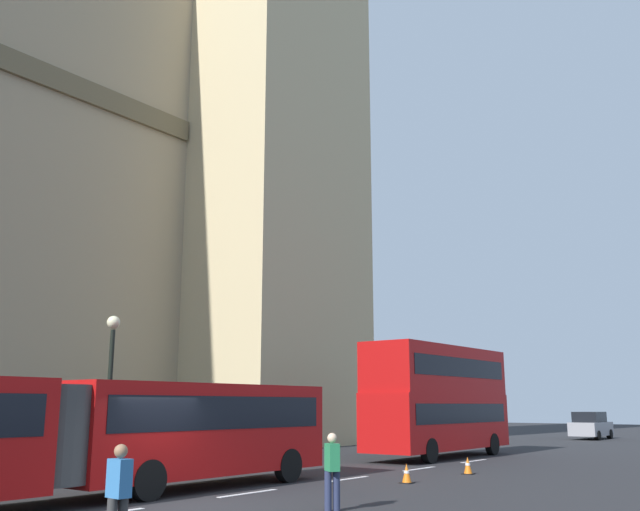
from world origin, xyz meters
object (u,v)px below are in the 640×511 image
(pedestrian_near_cones, at_px, (118,494))
(pedestrian_by_kerb, at_px, (332,469))
(articulated_bus, at_px, (45,429))
(sedan_lead, at_px, (591,426))
(double_decker_bus, at_px, (439,396))
(traffic_cone_middle, at_px, (468,466))
(traffic_cone_west, at_px, (407,474))
(street_lamp, at_px, (110,382))

(pedestrian_near_cones, bearing_deg, pedestrian_by_kerb, 0.16)
(articulated_bus, distance_m, sedan_lead, 41.38)
(double_decker_bus, distance_m, traffic_cone_middle, 7.97)
(sedan_lead, relative_size, traffic_cone_west, 7.59)
(pedestrian_near_cones, relative_size, pedestrian_by_kerb, 1.00)
(double_decker_bus, distance_m, sedan_lead, 21.94)
(articulated_bus, distance_m, traffic_cone_west, 10.52)
(traffic_cone_west, height_order, street_lamp, street_lamp)
(double_decker_bus, distance_m, pedestrian_near_cones, 22.46)
(articulated_bus, xyz_separation_m, pedestrian_near_cones, (-2.14, -5.71, -0.83))
(traffic_cone_west, height_order, pedestrian_near_cones, pedestrian_near_cones)
(sedan_lead, height_order, traffic_cone_middle, sedan_lead)
(street_lamp, bearing_deg, traffic_cone_west, -62.02)
(traffic_cone_middle, xyz_separation_m, pedestrian_near_cones, (-15.42, -1.38, 0.63))
(sedan_lead, height_order, street_lamp, street_lamp)
(double_decker_bus, height_order, sedan_lead, double_decker_bus)
(street_lamp, relative_size, pedestrian_near_cones, 3.12)
(traffic_cone_west, xyz_separation_m, traffic_cone_middle, (3.70, -0.23, 0.00))
(traffic_cone_middle, bearing_deg, double_decker_bus, 34.81)
(street_lamp, height_order, pedestrian_near_cones, street_lamp)
(traffic_cone_middle, bearing_deg, traffic_cone_west, 176.51)
(traffic_cone_west, height_order, pedestrian_by_kerb, pedestrian_by_kerb)
(traffic_cone_middle, relative_size, pedestrian_by_kerb, 0.34)
(double_decker_bus, relative_size, pedestrian_near_cones, 5.64)
(sedan_lead, distance_m, traffic_cone_west, 32.06)
(sedan_lead, distance_m, pedestrian_near_cones, 43.88)
(traffic_cone_middle, height_order, pedestrian_by_kerb, pedestrian_by_kerb)
(double_decker_bus, bearing_deg, pedestrian_near_cones, -165.22)
(street_lamp, bearing_deg, traffic_cone_middle, -46.88)
(sedan_lead, distance_m, traffic_cone_middle, 28.43)
(traffic_cone_middle, bearing_deg, sedan_lead, 8.61)
(double_decker_bus, bearing_deg, traffic_cone_middle, -145.19)
(double_decker_bus, xyz_separation_m, sedan_lead, (21.87, -0.08, -1.79))
(articulated_bus, height_order, street_lamp, street_lamp)
(articulated_bus, bearing_deg, sedan_lead, -0.11)
(sedan_lead, height_order, traffic_cone_west, sedan_lead)
(sedan_lead, relative_size, pedestrian_near_cones, 2.60)
(double_decker_bus, relative_size, street_lamp, 1.81)
(articulated_bus, bearing_deg, pedestrian_by_kerb, -57.39)
(pedestrian_by_kerb, bearing_deg, traffic_cone_middle, 8.05)
(articulated_bus, relative_size, pedestrian_by_kerb, 10.81)
(pedestrian_near_cones, distance_m, pedestrian_by_kerb, 5.78)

